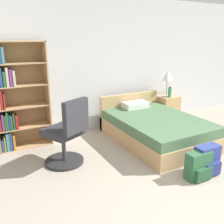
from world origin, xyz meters
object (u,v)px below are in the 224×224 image
at_px(nightstand, 167,108).
at_px(backpack_green, 199,166).
at_px(table_lamp, 167,77).
at_px(office_chair, 67,135).
at_px(water_bottle, 170,92).
at_px(bookshelf, 14,98).
at_px(bed, 154,128).
at_px(backpack_blue, 207,161).

relative_size(nightstand, backpack_green, 1.49).
xyz_separation_m(table_lamp, backpack_green, (-1.20, -2.14, -0.82)).
relative_size(nightstand, table_lamp, 1.01).
bearing_deg(backpack_green, table_lamp, 60.71).
height_order(office_chair, water_bottle, office_chair).
xyz_separation_m(bookshelf, backpack_green, (1.98, -2.19, -0.70)).
xyz_separation_m(office_chair, table_lamp, (2.62, 0.92, 0.54)).
height_order(bed, table_lamp, table_lamp).
bearing_deg(nightstand, bed, -140.09).
distance_m(bed, water_bottle, 1.24).
xyz_separation_m(bed, nightstand, (0.97, 0.81, 0.04)).
distance_m(bookshelf, office_chair, 1.20).
distance_m(backpack_blue, backpack_green, 0.20).
height_order(bookshelf, bed, bookshelf).
xyz_separation_m(office_chair, backpack_blue, (1.62, -1.18, -0.27)).
relative_size(bookshelf, backpack_green, 4.71).
height_order(nightstand, table_lamp, table_lamp).
distance_m(table_lamp, water_bottle, 0.34).
relative_size(office_chair, water_bottle, 4.49).
relative_size(table_lamp, backpack_blue, 1.35).
bearing_deg(office_chair, bed, 4.51).
relative_size(backpack_blue, backpack_green, 1.09).
height_order(bed, office_chair, office_chair).
bearing_deg(bed, backpack_blue, -93.70).
relative_size(bookshelf, table_lamp, 3.20).
distance_m(bed, backpack_blue, 1.32).
height_order(bookshelf, backpack_blue, bookshelf).
bearing_deg(backpack_blue, bookshelf, 135.26).
bearing_deg(backpack_green, office_chair, 139.54).
height_order(table_lamp, water_bottle, table_lamp).
relative_size(water_bottle, backpack_green, 0.60).
height_order(bookshelf, backpack_green, bookshelf).
bearing_deg(table_lamp, office_chair, -160.55).
distance_m(bed, backpack_green, 1.38).
height_order(backpack_blue, backpack_green, backpack_blue).
height_order(office_chair, backpack_green, office_chair).
xyz_separation_m(bookshelf, nightstand, (3.23, -0.03, -0.60)).
xyz_separation_m(bookshelf, bed, (2.26, -0.84, -0.65)).
height_order(water_bottle, backpack_green, water_bottle).
bearing_deg(bed, backpack_green, -101.77).
bearing_deg(water_bottle, nightstand, 71.52).
bearing_deg(bed, bookshelf, 159.54).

